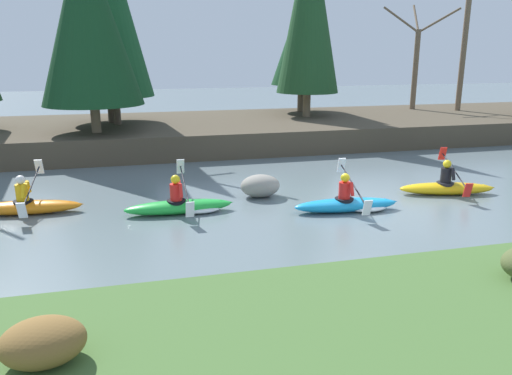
{
  "coord_description": "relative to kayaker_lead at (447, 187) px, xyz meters",
  "views": [
    {
      "loc": [
        -6.08,
        -11.55,
        3.96
      ],
      "look_at": [
        -2.98,
        0.56,
        0.55
      ],
      "focal_mm": 35.0,
      "sensor_mm": 36.0,
      "label": 1
    }
  ],
  "objects": [
    {
      "name": "bare_tree_mid_downstream",
      "position": [
        6.14,
        12.16,
        3.32
      ],
      "size": [
        3.03,
        3.0,
        5.45
      ],
      "color": "brown",
      "rests_on": "riverbank_far"
    },
    {
      "name": "kayaker_middle",
      "position": [
        -3.37,
        -0.76,
        -0.02
      ],
      "size": [
        2.79,
        2.07,
        1.2
      ],
      "rotation": [
        0.0,
        0.0,
        -0.07
      ],
      "color": "#1993D6",
      "rests_on": "ground"
    },
    {
      "name": "kayaker_lead",
      "position": [
        0.0,
        0.0,
        0.0
      ],
      "size": [
        2.79,
        2.05,
        1.2
      ],
      "rotation": [
        0.0,
        0.0,
        -0.22
      ],
      "color": "yellow",
      "rests_on": "ground"
    },
    {
      "name": "boulder_midstream",
      "position": [
        -5.27,
        1.09,
        0.09
      ],
      "size": [
        1.12,
        0.88,
        0.63
      ],
      "color": "gray",
      "rests_on": "ground"
    },
    {
      "name": "bare_tree_mid_upstream",
      "position": [
        -9.16,
        10.01,
        4.31
      ],
      "size": [
        4.13,
        4.09,
        7.55
      ],
      "color": "brown",
      "rests_on": "riverbank_far"
    },
    {
      "name": "kayaker_trailing",
      "position": [
        -7.54,
        0.14,
        -0.02
      ],
      "size": [
        2.77,
        2.06,
        1.2
      ],
      "rotation": [
        0.0,
        0.0,
        0.0
      ],
      "color": "green",
      "rests_on": "ground"
    },
    {
      "name": "conifer_tree_centre",
      "position": [
        -0.49,
        10.54,
        5.75
      ],
      "size": [
        2.9,
        2.9,
        8.89
      ],
      "color": "#7A664C",
      "rests_on": "riverbank_far"
    },
    {
      "name": "conifer_tree_left",
      "position": [
        -9.96,
        7.93,
        4.91
      ],
      "size": [
        3.73,
        3.73,
        7.29
      ],
      "color": "#7A664C",
      "rests_on": "riverbank_far"
    },
    {
      "name": "bare_tree_downstream",
      "position": [
        8.12,
        11.03,
        4.38
      ],
      "size": [
        4.21,
        4.16,
        7.7
      ],
      "color": "brown",
      "rests_on": "riverbank_far"
    },
    {
      "name": "kayaker_far_back",
      "position": [
        -11.37,
        1.06,
        0.0
      ],
      "size": [
        2.79,
        2.07,
        1.2
      ],
      "rotation": [
        0.0,
        0.0,
        -0.09
      ],
      "color": "orange",
      "rests_on": "ground"
    },
    {
      "name": "conifer_tree_mid_right",
      "position": [
        -0.07,
        12.57,
        4.38
      ],
      "size": [
        3.1,
        3.1,
        5.91
      ],
      "color": "brown",
      "rests_on": "riverbank_far"
    },
    {
      "name": "ground_plane",
      "position": [
        -2.66,
        -0.45,
        -0.22
      ],
      "size": [
        90.0,
        90.0,
        0.0
      ],
      "primitive_type": "plane",
      "color": "slate"
    },
    {
      "name": "shrub_clump_nearest",
      "position": [
        -9.84,
        -6.59,
        0.57
      ],
      "size": [
        0.96,
        0.8,
        0.52
      ],
      "color": "brown",
      "rests_on": "riverbank_near"
    },
    {
      "name": "riverbank_far",
      "position": [
        -2.66,
        10.12,
        0.26
      ],
      "size": [
        44.0,
        8.02,
        0.97
      ],
      "color": "#4C4233",
      "rests_on": "ground"
    }
  ]
}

